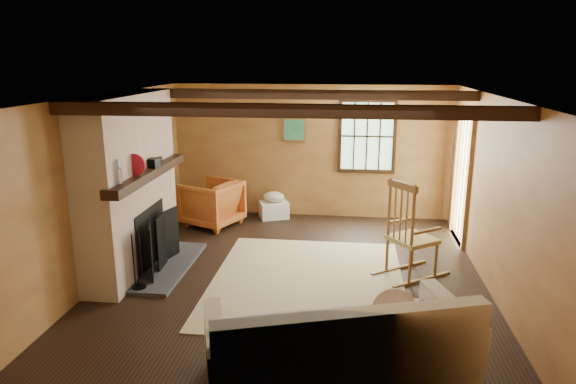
# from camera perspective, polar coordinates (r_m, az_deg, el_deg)

# --- Properties ---
(ground) EXTENTS (5.50, 5.50, 0.00)m
(ground) POSITION_cam_1_polar(r_m,az_deg,el_deg) (7.07, 0.68, -9.12)
(ground) COLOR black
(ground) RESTS_ON ground
(room_envelope) EXTENTS (5.02, 5.52, 2.44)m
(room_envelope) POSITION_cam_1_polar(r_m,az_deg,el_deg) (6.81, 2.80, 4.37)
(room_envelope) COLOR #A9753C
(room_envelope) RESTS_ON ground
(fireplace) EXTENTS (1.02, 2.30, 2.40)m
(fireplace) POSITION_cam_1_polar(r_m,az_deg,el_deg) (7.27, -17.01, 0.11)
(fireplace) COLOR #97523A
(fireplace) RESTS_ON ground
(rug) EXTENTS (2.50, 3.00, 0.01)m
(rug) POSITION_cam_1_polar(r_m,az_deg,el_deg) (6.87, 2.17, -9.84)
(rug) COLOR tan
(rug) RESTS_ON ground
(rocking_chair) EXTENTS (1.08, 0.97, 1.34)m
(rocking_chair) POSITION_cam_1_polar(r_m,az_deg,el_deg) (7.01, 13.38, -4.79)
(rocking_chair) COLOR tan
(rocking_chair) RESTS_ON ground
(sofa) EXTENTS (2.51, 1.68, 0.93)m
(sofa) POSITION_cam_1_polar(r_m,az_deg,el_deg) (4.74, 5.87, -17.49)
(sofa) COLOR silver
(sofa) RESTS_ON ground
(firewood_pile) EXTENTS (0.60, 0.11, 0.22)m
(firewood_pile) POSITION_cam_1_polar(r_m,az_deg,el_deg) (9.80, -9.08, -1.75)
(firewood_pile) COLOR brown
(firewood_pile) RESTS_ON ground
(laundry_basket) EXTENTS (0.60, 0.53, 0.30)m
(laundry_basket) POSITION_cam_1_polar(r_m,az_deg,el_deg) (9.42, -1.58, -1.98)
(laundry_basket) COLOR white
(laundry_basket) RESTS_ON ground
(basket_pillow) EXTENTS (0.41, 0.34, 0.19)m
(basket_pillow) POSITION_cam_1_polar(r_m,az_deg,el_deg) (9.35, -1.59, -0.55)
(basket_pillow) COLOR silver
(basket_pillow) RESTS_ON laundry_basket
(armchair) EXTENTS (1.15, 1.14, 0.80)m
(armchair) POSITION_cam_1_polar(r_m,az_deg,el_deg) (9.02, -8.46, -1.23)
(armchair) COLOR #BF6026
(armchair) RESTS_ON ground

